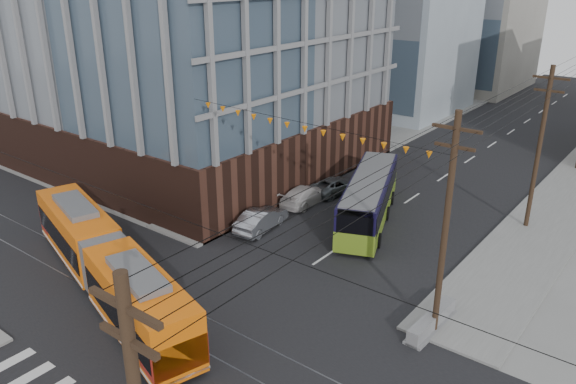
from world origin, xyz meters
name	(u,v)px	position (x,y,z in m)	size (l,w,h in m)	color
ground	(142,380)	(0.00, 0.00, 0.00)	(160.00, 160.00, 0.00)	slate
bg_bldg_nw_near	(386,35)	(-17.00, 52.00, 9.00)	(18.00, 16.00, 18.00)	#8C99A5
bg_bldg_nw_far	(471,17)	(-14.00, 72.00, 10.00)	(16.00, 18.00, 20.00)	gray
streetcar	(106,265)	(-6.94, 3.41, 1.77)	(18.36, 2.58, 3.54)	orange
city_bus	(369,198)	(-0.65, 20.35, 1.67)	(2.56, 11.82, 3.35)	black
parked_car_silver	(261,219)	(-5.62, 14.64, 0.75)	(1.59, 4.56, 1.50)	#90949E
parked_car_white	(305,195)	(-5.92, 20.09, 0.70)	(1.97, 4.84, 1.40)	silver
parked_car_grey	(335,185)	(-5.35, 23.29, 0.63)	(2.11, 4.57, 1.27)	#575F65
jersey_barrier	(432,321)	(8.30, 11.13, 0.41)	(0.91, 4.06, 0.81)	slate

